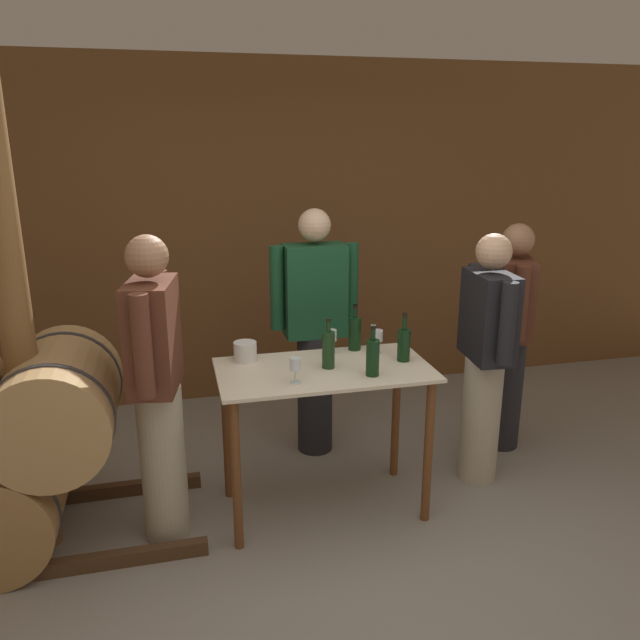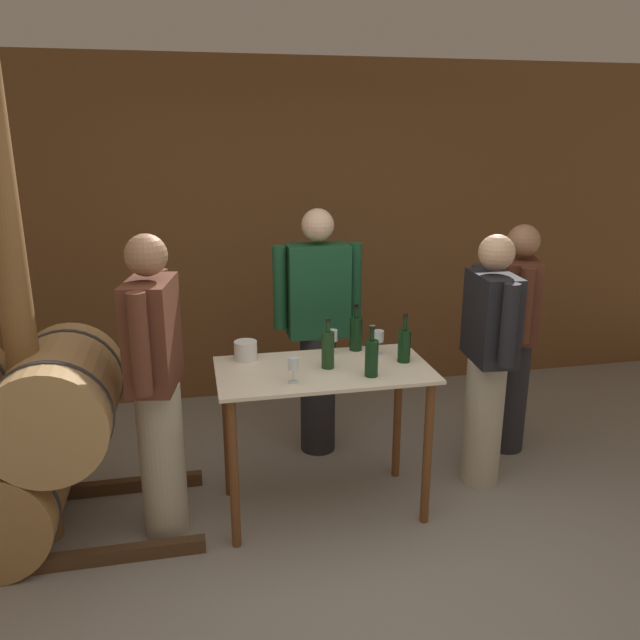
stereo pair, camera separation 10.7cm
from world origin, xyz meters
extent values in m
plane|color=gray|center=(0.00, 0.00, 0.00)|extent=(14.00, 14.00, 0.00)
cube|color=brown|center=(0.00, 2.62, 1.35)|extent=(8.40, 0.05, 2.70)
cylinder|color=#9E7242|center=(-1.79, 0.87, 0.29)|extent=(0.59, 0.84, 0.59)
cylinder|color=#38383D|center=(-1.79, 1.12, 0.29)|extent=(0.60, 0.03, 0.60)
cylinder|color=tan|center=(-1.48, 0.87, 0.79)|extent=(0.59, 0.84, 0.59)
cylinder|color=#38383D|center=(-1.48, 0.62, 0.79)|extent=(0.60, 0.03, 0.60)
cylinder|color=#38383D|center=(-1.48, 1.12, 0.79)|extent=(0.60, 0.03, 0.60)
cube|color=beige|center=(-0.08, 0.79, 0.87)|extent=(1.19, 0.63, 0.02)
cylinder|color=brown|center=(-0.61, 0.54, 0.43)|extent=(0.05, 0.05, 0.86)
cylinder|color=brown|center=(0.46, 0.54, 0.43)|extent=(0.05, 0.05, 0.86)
cylinder|color=brown|center=(-0.61, 1.05, 0.43)|extent=(0.05, 0.05, 0.86)
cylinder|color=brown|center=(0.46, 1.05, 0.43)|extent=(0.05, 0.05, 0.86)
cylinder|color=brown|center=(-1.62, 0.83, 1.35)|extent=(0.16, 0.16, 2.70)
cylinder|color=#193819|center=(-0.05, 0.80, 0.99)|extent=(0.07, 0.07, 0.21)
cylinder|color=#193819|center=(-0.05, 0.80, 1.13)|extent=(0.02, 0.02, 0.08)
cylinder|color=black|center=(-0.05, 0.80, 1.16)|extent=(0.03, 0.03, 0.02)
cylinder|color=black|center=(0.15, 0.63, 0.98)|extent=(0.07, 0.07, 0.20)
cylinder|color=black|center=(0.15, 0.63, 1.12)|extent=(0.02, 0.02, 0.08)
cylinder|color=black|center=(0.15, 0.63, 1.15)|extent=(0.03, 0.03, 0.02)
cylinder|color=black|center=(0.18, 1.06, 0.98)|extent=(0.08, 0.08, 0.20)
cylinder|color=black|center=(0.18, 1.06, 1.12)|extent=(0.02, 0.02, 0.08)
cylinder|color=black|center=(0.18, 1.06, 1.15)|extent=(0.03, 0.03, 0.02)
cylinder|color=black|center=(0.39, 0.81, 0.97)|extent=(0.07, 0.07, 0.19)
cylinder|color=black|center=(0.39, 0.81, 1.12)|extent=(0.02, 0.02, 0.10)
cylinder|color=black|center=(0.39, 0.81, 1.15)|extent=(0.03, 0.03, 0.02)
cylinder|color=silver|center=(-0.27, 0.63, 0.88)|extent=(0.06, 0.06, 0.00)
cylinder|color=silver|center=(-0.27, 0.63, 0.92)|extent=(0.01, 0.01, 0.06)
cylinder|color=silver|center=(-0.27, 0.63, 0.98)|extent=(0.06, 0.06, 0.07)
cylinder|color=silver|center=(0.03, 1.02, 0.88)|extent=(0.06, 0.06, 0.00)
cylinder|color=silver|center=(0.03, 1.02, 0.92)|extent=(0.01, 0.01, 0.08)
cylinder|color=silver|center=(0.03, 1.02, 0.99)|extent=(0.06, 0.06, 0.07)
cylinder|color=silver|center=(0.29, 0.96, 0.88)|extent=(0.06, 0.06, 0.00)
cylinder|color=silver|center=(0.29, 0.96, 0.92)|extent=(0.01, 0.01, 0.07)
cylinder|color=silver|center=(0.29, 0.96, 0.99)|extent=(0.06, 0.06, 0.07)
cylinder|color=white|center=(-0.49, 1.02, 0.94)|extent=(0.13, 0.13, 0.11)
cylinder|color=#232328|center=(1.34, 1.26, 0.41)|extent=(0.24, 0.24, 0.81)
cube|color=#592D1E|center=(1.34, 1.26, 1.08)|extent=(0.34, 0.45, 0.53)
sphere|color=#9E7051|center=(1.34, 1.26, 1.47)|extent=(0.21, 0.21, 0.21)
cylinder|color=#592D1E|center=(1.42, 1.49, 1.11)|extent=(0.09, 0.09, 0.48)
cylinder|color=#592D1E|center=(1.25, 1.02, 1.11)|extent=(0.09, 0.09, 0.48)
cylinder|color=#232328|center=(0.04, 1.52, 0.42)|extent=(0.24, 0.24, 0.84)
cube|color=#194C2D|center=(0.04, 1.52, 1.15)|extent=(0.40, 0.22, 0.61)
sphere|color=beige|center=(0.04, 1.52, 1.57)|extent=(0.21, 0.21, 0.21)
cylinder|color=#194C2D|center=(0.29, 1.52, 1.18)|extent=(0.09, 0.09, 0.55)
cylinder|color=#194C2D|center=(-0.21, 1.52, 1.18)|extent=(0.09, 0.09, 0.55)
cylinder|color=#B7AD93|center=(0.96, 0.89, 0.41)|extent=(0.24, 0.24, 0.82)
cube|color=black|center=(0.96, 0.89, 1.08)|extent=(0.25, 0.42, 0.53)
sphere|color=tan|center=(0.96, 0.89, 1.47)|extent=(0.21, 0.21, 0.21)
cylinder|color=black|center=(0.98, 1.14, 1.11)|extent=(0.09, 0.09, 0.48)
cylinder|color=black|center=(0.94, 0.64, 1.11)|extent=(0.09, 0.09, 0.48)
cylinder|color=#B7AD93|center=(-0.98, 0.75, 0.44)|extent=(0.24, 0.24, 0.88)
cube|color=#592D1E|center=(-0.98, 0.75, 1.16)|extent=(0.29, 0.43, 0.56)
sphere|color=#9E7051|center=(-0.98, 0.75, 1.56)|extent=(0.21, 0.21, 0.21)
cylinder|color=#592D1E|center=(-1.02, 0.50, 1.18)|extent=(0.09, 0.09, 0.50)
cylinder|color=#592D1E|center=(-0.93, 0.99, 1.18)|extent=(0.09, 0.09, 0.50)
camera|label=1|loc=(-0.87, -2.34, 2.13)|focal=35.00mm
camera|label=2|loc=(-0.76, -2.37, 2.13)|focal=35.00mm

